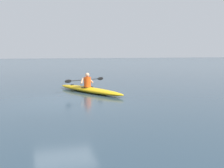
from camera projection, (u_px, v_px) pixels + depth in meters
name	position (u px, v px, depth m)	size (l,w,h in m)	color
ground_plane	(64.00, 101.00, 11.58)	(160.00, 160.00, 0.00)	#283D4C
kayak	(89.00, 90.00, 14.16)	(2.75, 4.78, 0.27)	#EAB214
kayaker	(87.00, 81.00, 14.23)	(2.22, 1.08, 0.71)	#E04C14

